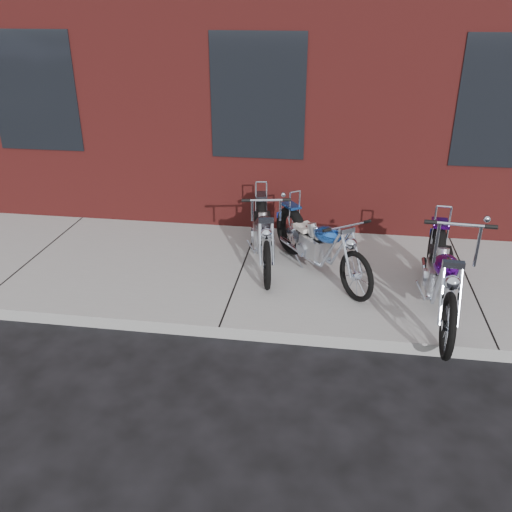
# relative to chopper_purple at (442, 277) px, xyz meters

# --- Properties ---
(ground) EXTENTS (120.00, 120.00, 0.00)m
(ground) POSITION_rel_chopper_purple_xyz_m (-2.47, -0.73, -0.59)
(ground) COLOR black
(ground) RESTS_ON ground
(sidewalk) EXTENTS (22.00, 3.00, 0.15)m
(sidewalk) POSITION_rel_chopper_purple_xyz_m (-2.47, 0.77, -0.51)
(sidewalk) COLOR #969594
(sidewalk) RESTS_ON ground
(chopper_purple) EXTENTS (0.59, 2.44, 1.37)m
(chopper_purple) POSITION_rel_chopper_purple_xyz_m (0.00, 0.00, 0.00)
(chopper_purple) COLOR black
(chopper_purple) RESTS_ON sidewalk
(chopper_blue) EXTENTS (1.37, 1.84, 0.96)m
(chopper_blue) POSITION_rel_chopper_purple_xyz_m (-1.44, 0.79, -0.04)
(chopper_blue) COLOR black
(chopper_blue) RESTS_ON sidewalk
(chopper_third) EXTENTS (0.64, 2.17, 1.11)m
(chopper_third) POSITION_rel_chopper_purple_xyz_m (-2.21, 1.08, -0.05)
(chopper_third) COLOR black
(chopper_third) RESTS_ON sidewalk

